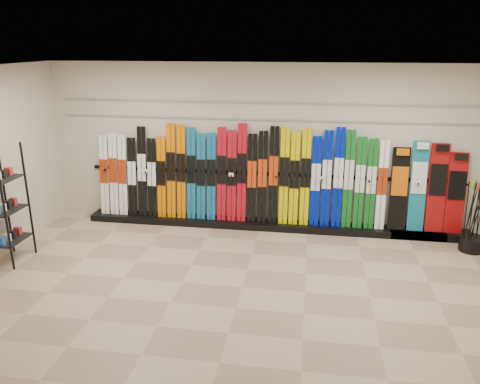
# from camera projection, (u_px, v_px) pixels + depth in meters

# --- Properties ---
(floor) EXTENTS (8.00, 8.00, 0.00)m
(floor) POSITION_uv_depth(u_px,v_px,m) (242.00, 287.00, 6.67)
(floor) COLOR gray
(floor) RESTS_ON ground
(back_wall) EXTENTS (8.00, 0.00, 8.00)m
(back_wall) POSITION_uv_depth(u_px,v_px,m) (263.00, 147.00, 8.56)
(back_wall) COLOR beige
(back_wall) RESTS_ON floor
(ceiling) EXTENTS (8.00, 8.00, 0.00)m
(ceiling) POSITION_uv_depth(u_px,v_px,m) (242.00, 70.00, 5.74)
(ceiling) COLOR silver
(ceiling) RESTS_ON back_wall
(ski_rack_base) EXTENTS (8.00, 0.40, 0.12)m
(ski_rack_base) POSITION_uv_depth(u_px,v_px,m) (272.00, 225.00, 8.76)
(ski_rack_base) COLOR black
(ski_rack_base) RESTS_ON floor
(skis) EXTENTS (5.37, 0.22, 1.82)m
(skis) POSITION_uv_depth(u_px,v_px,m) (239.00, 177.00, 8.62)
(skis) COLOR white
(skis) RESTS_ON ski_rack_base
(snowboards) EXTENTS (1.27, 0.24, 1.59)m
(snowboards) POSITION_uv_depth(u_px,v_px,m) (428.00, 189.00, 8.18)
(snowboards) COLOR black
(snowboards) RESTS_ON ski_rack_base
(accessory_rack) EXTENTS (0.40, 0.60, 1.87)m
(accessory_rack) POSITION_uv_depth(u_px,v_px,m) (5.00, 205.00, 7.21)
(accessory_rack) COLOR black
(accessory_rack) RESTS_ON floor
(pole_bin) EXTENTS (0.39, 0.39, 0.25)m
(pole_bin) POSITION_uv_depth(u_px,v_px,m) (471.00, 244.00, 7.79)
(pole_bin) COLOR black
(pole_bin) RESTS_ON floor
(ski_poles) EXTENTS (0.29, 0.23, 1.18)m
(ski_poles) POSITION_uv_depth(u_px,v_px,m) (473.00, 216.00, 7.66)
(ski_poles) COLOR black
(ski_poles) RESTS_ON pole_bin
(slatwall_rail_0) EXTENTS (7.60, 0.02, 0.03)m
(slatwall_rail_0) POSITION_uv_depth(u_px,v_px,m) (263.00, 120.00, 8.38)
(slatwall_rail_0) COLOR gray
(slatwall_rail_0) RESTS_ON back_wall
(slatwall_rail_1) EXTENTS (7.60, 0.02, 0.03)m
(slatwall_rail_1) POSITION_uv_depth(u_px,v_px,m) (263.00, 103.00, 8.29)
(slatwall_rail_1) COLOR gray
(slatwall_rail_1) RESTS_ON back_wall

